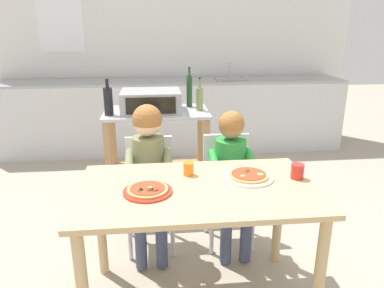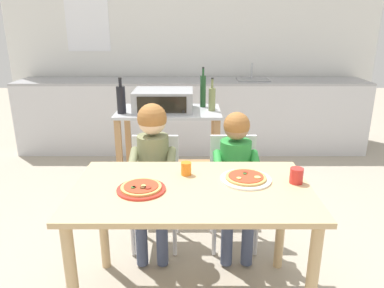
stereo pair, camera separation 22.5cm
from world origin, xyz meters
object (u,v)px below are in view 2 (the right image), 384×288
at_px(bottle_brown_beer, 121,99).
at_px(child_in_olive_shirt, 153,161).
at_px(dining_table, 192,205).
at_px(child_in_green_shirt, 236,168).
at_px(bottle_slim_sauce, 212,99).
at_px(bottle_dark_olive_oil, 203,91).
at_px(kitchen_island_cart, 169,142).
at_px(toaster_oven, 163,100).
at_px(pizza_plate_white, 246,178).
at_px(pizza_plate_red_rimmed, 141,188).
at_px(drinking_cup_red, 296,176).
at_px(dining_chair_left, 155,183).
at_px(dining_chair_right, 233,183).
at_px(drinking_cup_orange, 186,169).

bearing_deg(bottle_brown_beer, child_in_olive_shirt, -64.41).
distance_m(dining_table, child_in_green_shirt, 0.62).
bearing_deg(bottle_slim_sauce, dining_table, -97.54).
distance_m(bottle_dark_olive_oil, bottle_slim_sauce, 0.18).
distance_m(bottle_brown_beer, child_in_green_shirt, 1.19).
bearing_deg(bottle_dark_olive_oil, kitchen_island_cart, -156.36).
relative_size(toaster_oven, bottle_dark_olive_oil, 1.41).
xyz_separation_m(bottle_slim_sauce, pizza_plate_white, (0.13, -1.22, -0.22)).
distance_m(child_in_green_shirt, pizza_plate_red_rimmed, 0.83).
bearing_deg(child_in_green_shirt, child_in_olive_shirt, 179.62).
height_order(child_in_green_shirt, drinking_cup_red, child_in_green_shirt).
relative_size(kitchen_island_cart, child_in_green_shirt, 0.90).
height_order(bottle_slim_sauce, dining_chair_left, bottle_slim_sauce).
height_order(toaster_oven, dining_chair_right, toaster_oven).
xyz_separation_m(bottle_slim_sauce, drinking_cup_orange, (-0.21, -1.14, -0.19)).
xyz_separation_m(child_in_green_shirt, drinking_cup_orange, (-0.34, -0.36, 0.14)).
xyz_separation_m(bottle_dark_olive_oil, dining_chair_left, (-0.37, -0.81, -0.54)).
distance_m(bottle_brown_beer, child_in_olive_shirt, 0.81).
distance_m(toaster_oven, drinking_cup_red, 1.53).
height_order(dining_chair_right, drinking_cup_orange, drinking_cup_orange).
bearing_deg(drinking_cup_orange, child_in_olive_shirt, 123.03).
bearing_deg(pizza_plate_white, pizza_plate_red_rimmed, -167.10).
relative_size(bottle_dark_olive_oil, drinking_cup_red, 4.12).
xyz_separation_m(dining_chair_left, drinking_cup_orange, (0.24, -0.48, 0.31)).
distance_m(kitchen_island_cart, drinking_cup_red, 1.52).
bearing_deg(toaster_oven, pizza_plate_red_rimmed, -90.98).
xyz_separation_m(bottle_dark_olive_oil, child_in_olive_shirt, (-0.37, -0.93, -0.32)).
bearing_deg(dining_chair_right, bottle_dark_olive_oil, 104.41).
bearing_deg(bottle_dark_olive_oil, bottle_brown_beer, -160.51).
height_order(kitchen_island_cart, child_in_olive_shirt, child_in_olive_shirt).
bearing_deg(child_in_olive_shirt, child_in_green_shirt, -0.38).
relative_size(dining_table, pizza_plate_white, 4.50).
distance_m(kitchen_island_cart, bottle_slim_sauce, 0.56).
bearing_deg(child_in_green_shirt, kitchen_island_cart, 122.73).
bearing_deg(toaster_oven, dining_table, -79.36).
bearing_deg(pizza_plate_red_rimmed, bottle_dark_olive_oil, 76.13).
bearing_deg(pizza_plate_red_rimmed, drinking_cup_orange, 41.96).
xyz_separation_m(child_in_olive_shirt, drinking_cup_red, (0.86, -0.48, 0.10)).
bearing_deg(toaster_oven, bottle_brown_beer, -163.08).
bearing_deg(dining_table, dining_chair_right, 65.00).
xyz_separation_m(toaster_oven, bottle_slim_sauce, (0.42, -0.01, 0.02)).
height_order(bottle_slim_sauce, child_in_olive_shirt, bottle_slim_sauce).
relative_size(toaster_oven, dining_table, 0.39).
relative_size(bottle_brown_beer, child_in_green_shirt, 0.30).
height_order(bottle_slim_sauce, child_in_green_shirt, bottle_slim_sauce).
height_order(dining_chair_right, child_in_green_shirt, child_in_green_shirt).
bearing_deg(kitchen_island_cart, dining_chair_left, -95.68).
distance_m(kitchen_island_cart, dining_table, 1.35).
distance_m(kitchen_island_cart, toaster_oven, 0.39).
relative_size(dining_chair_left, pizza_plate_red_rimmed, 3.08).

